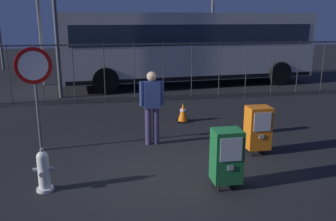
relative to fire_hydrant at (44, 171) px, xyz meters
name	(u,v)px	position (x,y,z in m)	size (l,w,h in m)	color
ground_plane	(163,174)	(2.05, 0.28, -0.35)	(60.00, 60.00, 0.00)	black
fire_hydrant	(44,171)	(0.00, 0.00, 0.00)	(0.33, 0.31, 0.75)	silver
newspaper_box_primary	(258,128)	(4.18, 0.99, 0.22)	(0.48, 0.42, 1.02)	black
newspaper_box_secondary	(227,156)	(3.01, -0.40, 0.22)	(0.48, 0.42, 1.02)	black
stop_sign	(35,78)	(-0.37, 1.96, 1.25)	(0.71, 0.31, 2.23)	#4C4F54
pedestrian	(152,104)	(2.07, 1.95, 0.60)	(0.55, 0.22, 1.67)	#382D51
traffic_cone	(183,112)	(3.16, 3.62, -0.09)	(0.36, 0.36, 0.53)	black
fence_barrier	(134,72)	(2.05, 6.33, 0.67)	(18.03, 0.04, 2.00)	#2D2D33
bus_near	(189,44)	(4.65, 9.33, 1.36)	(10.67, 3.44, 3.00)	beige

